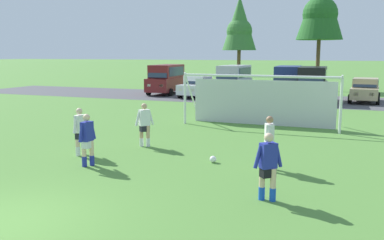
# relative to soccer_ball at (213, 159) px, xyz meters

# --- Properties ---
(ground_plane) EXTENTS (400.00, 400.00, 0.00)m
(ground_plane) POSITION_rel_soccer_ball_xyz_m (-2.57, 8.81, -0.11)
(ground_plane) COLOR #518438
(parking_lot_strip) EXTENTS (52.00, 8.40, 0.01)m
(parking_lot_strip) POSITION_rel_soccer_ball_xyz_m (-2.57, 19.46, -0.11)
(parking_lot_strip) COLOR #4C4C51
(parking_lot_strip) RESTS_ON ground
(soccer_ball) EXTENTS (0.22, 0.22, 0.22)m
(soccer_ball) POSITION_rel_soccer_ball_xyz_m (0.00, 0.00, 0.00)
(soccer_ball) COLOR white
(soccer_ball) RESTS_ON ground
(soccer_goal) EXTENTS (7.44, 1.97, 2.57)m
(soccer_goal) POSITION_rel_soccer_ball_xyz_m (-0.02, 7.45, 1.18)
(soccer_goal) COLOR white
(soccer_goal) RESTS_ON ground
(player_striker_near) EXTENTS (0.35, 0.74, 1.64)m
(player_striker_near) POSITION_rel_soccer_ball_xyz_m (1.81, -0.17, 0.71)
(player_striker_near) COLOR #936B4C
(player_striker_near) RESTS_ON ground
(player_midfield_center) EXTENTS (0.29, 0.73, 1.64)m
(player_midfield_center) POSITION_rel_soccer_ball_xyz_m (-3.51, -1.78, 0.71)
(player_midfield_center) COLOR beige
(player_midfield_center) RESTS_ON ground
(player_defender_far) EXTENTS (0.66, 0.49, 1.64)m
(player_defender_far) POSITION_rel_soccer_ball_xyz_m (2.28, -2.82, 0.71)
(player_defender_far) COLOR beige
(player_defender_far) RESTS_ON ground
(player_winger_left) EXTENTS (0.59, 0.58, 1.64)m
(player_winger_left) POSITION_rel_soccer_ball_xyz_m (-3.14, 1.31, 0.71)
(player_winger_left) COLOR tan
(player_winger_left) RESTS_ON ground
(player_winger_right) EXTENTS (0.29, 0.75, 1.64)m
(player_winger_right) POSITION_rel_soccer_ball_xyz_m (-4.57, -0.70, 0.71)
(player_winger_right) COLOR beige
(player_winger_right) RESTS_ON ground
(parked_car_slot_far_left) EXTENTS (2.38, 4.89, 2.52)m
(parked_car_slot_far_left) POSITION_rel_soccer_ball_xyz_m (-10.92, 20.24, 1.23)
(parked_car_slot_far_left) COLOR maroon
(parked_car_slot_far_left) RESTS_ON ground
(parked_car_slot_left) EXTENTS (2.19, 4.28, 1.72)m
(parked_car_slot_left) POSITION_rel_soccer_ball_xyz_m (-7.52, 18.81, 0.77)
(parked_car_slot_left) COLOR silver
(parked_car_slot_left) RESTS_ON ground
(parked_car_slot_center_left) EXTENTS (2.27, 4.84, 2.52)m
(parked_car_slot_center_left) POSITION_rel_soccer_ball_xyz_m (-4.98, 20.53, 1.23)
(parked_car_slot_center_left) COLOR #B2B2BC
(parked_car_slot_center_left) RESTS_ON ground
(parked_car_slot_center) EXTENTS (2.41, 4.91, 2.52)m
(parked_car_slot_center) POSITION_rel_soccer_ball_xyz_m (-0.54, 20.13, 1.23)
(parked_car_slot_center) COLOR navy
(parked_car_slot_center) RESTS_ON ground
(parked_car_slot_center_right) EXTENTS (2.29, 4.85, 2.52)m
(parked_car_slot_center_right) POSITION_rel_soccer_ball_xyz_m (1.39, 18.67, 1.23)
(parked_car_slot_center_right) COLOR black
(parked_car_slot_center_right) RESTS_ON ground
(parked_car_slot_right) EXTENTS (2.24, 4.30, 1.72)m
(parked_car_slot_right) POSITION_rel_soccer_ball_xyz_m (4.96, 19.92, 0.77)
(parked_car_slot_right) COLOR tan
(parked_car_slot_right) RESTS_ON ground
(tree_left_edge) EXTENTS (3.44, 3.44, 9.16)m
(tree_left_edge) POSITION_rel_soccer_ball_xyz_m (-6.80, 28.96, 6.18)
(tree_left_edge) COLOR brown
(tree_left_edge) RESTS_ON ground
(tree_mid_left) EXTENTS (4.29, 4.29, 11.45)m
(tree_mid_left) POSITION_rel_soccer_ball_xyz_m (0.93, 28.96, 7.76)
(tree_mid_left) COLOR brown
(tree_mid_left) RESTS_ON ground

